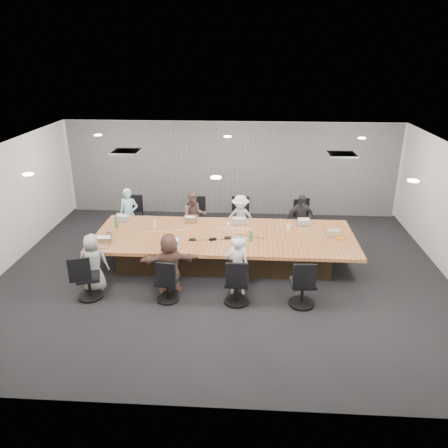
# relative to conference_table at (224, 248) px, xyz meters

# --- Properties ---
(floor) EXTENTS (10.00, 8.00, 0.00)m
(floor) POSITION_rel_conference_table_xyz_m (0.00, -0.50, -0.40)
(floor) COLOR black
(floor) RESTS_ON ground
(ceiling) EXTENTS (10.00, 8.00, 0.00)m
(ceiling) POSITION_rel_conference_table_xyz_m (0.00, -0.50, 2.40)
(ceiling) COLOR white
(ceiling) RESTS_ON wall_back
(wall_back) EXTENTS (10.00, 0.00, 2.80)m
(wall_back) POSITION_rel_conference_table_xyz_m (0.00, 3.50, 1.00)
(wall_back) COLOR silver
(wall_back) RESTS_ON ground
(wall_front) EXTENTS (10.00, 0.00, 2.80)m
(wall_front) POSITION_rel_conference_table_xyz_m (0.00, -4.50, 1.00)
(wall_front) COLOR silver
(wall_front) RESTS_ON ground
(curtain) EXTENTS (9.80, 0.04, 2.80)m
(curtain) POSITION_rel_conference_table_xyz_m (0.00, 3.42, 1.00)
(curtain) COLOR gray
(curtain) RESTS_ON ground
(conference_table) EXTENTS (6.00, 2.20, 0.74)m
(conference_table) POSITION_rel_conference_table_xyz_m (0.00, 0.00, 0.00)
(conference_table) COLOR black
(conference_table) RESTS_ON ground
(chair_0) EXTENTS (0.60, 0.60, 0.86)m
(chair_0) POSITION_rel_conference_table_xyz_m (-2.61, 1.70, 0.03)
(chair_0) COLOR black
(chair_0) RESTS_ON ground
(chair_1) EXTENTS (0.60, 0.60, 0.84)m
(chair_1) POSITION_rel_conference_table_xyz_m (-0.87, 1.70, 0.02)
(chair_1) COLOR black
(chair_1) RESTS_ON ground
(chair_2) EXTENTS (0.62, 0.62, 0.88)m
(chair_2) POSITION_rel_conference_table_xyz_m (0.34, 1.70, 0.04)
(chair_2) COLOR black
(chair_2) RESTS_ON ground
(chair_3) EXTENTS (0.72, 0.72, 0.83)m
(chair_3) POSITION_rel_conference_table_xyz_m (1.89, 1.70, 0.02)
(chair_3) COLOR black
(chair_3) RESTS_ON ground
(chair_4) EXTENTS (0.67, 0.67, 0.79)m
(chair_4) POSITION_rel_conference_table_xyz_m (-2.65, -1.70, -0.01)
(chair_4) COLOR black
(chair_4) RESTS_ON ground
(chair_5) EXTENTS (0.55, 0.55, 0.72)m
(chair_5) POSITION_rel_conference_table_xyz_m (-1.04, -1.70, -0.04)
(chair_5) COLOR black
(chair_5) RESTS_ON ground
(chair_6) EXTENTS (0.54, 0.54, 0.79)m
(chair_6) POSITION_rel_conference_table_xyz_m (0.35, -1.70, -0.01)
(chair_6) COLOR black
(chair_6) RESTS_ON ground
(chair_7) EXTENTS (0.58, 0.58, 0.82)m
(chair_7) POSITION_rel_conference_table_xyz_m (1.65, -1.70, 0.01)
(chair_7) COLOR black
(chair_7) RESTS_ON ground
(person_0) EXTENTS (0.50, 0.33, 1.37)m
(person_0) POSITION_rel_conference_table_xyz_m (-2.61, 1.35, 0.29)
(person_0) COLOR #9DCFE7
(person_0) RESTS_ON ground
(laptop_0) EXTENTS (0.35, 0.27, 0.02)m
(laptop_0) POSITION_rel_conference_table_xyz_m (-2.61, 0.80, 0.35)
(laptop_0) COLOR #B2B2B7
(laptop_0) RESTS_ON conference_table
(person_1) EXTENTS (0.75, 0.65, 1.33)m
(person_1) POSITION_rel_conference_table_xyz_m (-0.87, 1.35, 0.27)
(person_1) COLOR brown
(person_1) RESTS_ON ground
(laptop_1) EXTENTS (0.30, 0.22, 0.02)m
(laptop_1) POSITION_rel_conference_table_xyz_m (-0.87, 0.80, 0.35)
(laptop_1) COLOR #8C6647
(laptop_1) RESTS_ON conference_table
(person_2) EXTENTS (0.88, 0.59, 1.26)m
(person_2) POSITION_rel_conference_table_xyz_m (0.34, 1.35, 0.23)
(person_2) COLOR silver
(person_2) RESTS_ON ground
(laptop_2) EXTENTS (0.37, 0.27, 0.02)m
(laptop_2) POSITION_rel_conference_table_xyz_m (0.34, 0.80, 0.35)
(laptop_2) COLOR #B2B2B7
(laptop_2) RESTS_ON conference_table
(person_3) EXTENTS (0.82, 0.46, 1.32)m
(person_3) POSITION_rel_conference_table_xyz_m (1.89, 1.35, 0.26)
(person_3) COLOR #2A2A2F
(person_3) RESTS_ON ground
(laptop_3) EXTENTS (0.29, 0.20, 0.02)m
(laptop_3) POSITION_rel_conference_table_xyz_m (1.89, 0.80, 0.35)
(laptop_3) COLOR #B2B2B7
(laptop_3) RESTS_ON conference_table
(person_4) EXTENTS (0.66, 0.48, 1.25)m
(person_4) POSITION_rel_conference_table_xyz_m (-2.65, -1.35, 0.22)
(person_4) COLOR gray
(person_4) RESTS_ON ground
(laptop_4) EXTENTS (0.37, 0.27, 0.02)m
(laptop_4) POSITION_rel_conference_table_xyz_m (-2.65, -0.80, 0.35)
(laptop_4) COLOR #8C6647
(laptop_4) RESTS_ON conference_table
(person_5) EXTENTS (1.27, 0.65, 1.31)m
(person_5) POSITION_rel_conference_table_xyz_m (-1.04, -1.35, 0.26)
(person_5) COLOR brown
(person_5) RESTS_ON ground
(laptop_5) EXTENTS (0.33, 0.26, 0.02)m
(laptop_5) POSITION_rel_conference_table_xyz_m (-1.04, -0.80, 0.35)
(laptop_5) COLOR #B2B2B7
(laptop_5) RESTS_ON conference_table
(person_6) EXTENTS (0.48, 0.34, 1.27)m
(person_6) POSITION_rel_conference_table_xyz_m (0.35, -1.35, 0.23)
(person_6) COLOR silver
(person_6) RESTS_ON ground
(laptop_6) EXTENTS (0.33, 0.23, 0.02)m
(laptop_6) POSITION_rel_conference_table_xyz_m (0.35, -0.80, 0.35)
(laptop_6) COLOR #B2B2B7
(laptop_6) RESTS_ON conference_table
(bottle_green_left) EXTENTS (0.09, 0.09, 0.28)m
(bottle_green_left) POSITION_rel_conference_table_xyz_m (-2.61, 0.26, 0.48)
(bottle_green_left) COLOR #347647
(bottle_green_left) RESTS_ON conference_table
(bottle_green_right) EXTENTS (0.08, 0.08, 0.24)m
(bottle_green_right) POSITION_rel_conference_table_xyz_m (0.61, -0.32, 0.46)
(bottle_green_right) COLOR #347647
(bottle_green_right) RESTS_ON conference_table
(bottle_clear) EXTENTS (0.09, 0.09, 0.23)m
(bottle_clear) POSITION_rel_conference_table_xyz_m (-1.69, 0.25, 0.45)
(bottle_clear) COLOR silver
(bottle_clear) RESTS_ON conference_table
(cup_white_far) EXTENTS (0.08, 0.08, 0.09)m
(cup_white_far) POSITION_rel_conference_table_xyz_m (0.06, 0.49, 0.38)
(cup_white_far) COLOR white
(cup_white_far) RESTS_ON conference_table
(cup_white_near) EXTENTS (0.11, 0.11, 0.11)m
(cup_white_near) POSITION_rel_conference_table_xyz_m (1.51, 0.41, 0.39)
(cup_white_near) COLOR white
(cup_white_near) RESTS_ON conference_table
(mug_brown) EXTENTS (0.11, 0.11, 0.11)m
(mug_brown) POSITION_rel_conference_table_xyz_m (-2.65, -0.24, 0.39)
(mug_brown) COLOR brown
(mug_brown) RESTS_ON conference_table
(mic_left) EXTENTS (0.16, 0.11, 0.03)m
(mic_left) POSITION_rel_conference_table_xyz_m (-0.70, -0.34, 0.35)
(mic_left) COLOR black
(mic_left) RESTS_ON conference_table
(mic_right) EXTENTS (0.18, 0.13, 0.03)m
(mic_right) POSITION_rel_conference_table_xyz_m (0.09, -0.20, 0.36)
(mic_right) COLOR black
(mic_right) RESTS_ON conference_table
(stapler) EXTENTS (0.17, 0.09, 0.06)m
(stapler) POSITION_rel_conference_table_xyz_m (-0.24, -0.34, 0.37)
(stapler) COLOR black
(stapler) RESTS_ON conference_table
(canvas_bag) EXTENTS (0.28, 0.17, 0.15)m
(canvas_bag) POSITION_rel_conference_table_xyz_m (2.51, 0.08, 0.41)
(canvas_bag) COLOR tan
(canvas_bag) RESTS_ON conference_table
(snack_packet) EXTENTS (0.19, 0.16, 0.04)m
(snack_packet) POSITION_rel_conference_table_xyz_m (2.65, -0.08, 0.36)
(snack_packet) COLOR orange
(snack_packet) RESTS_ON conference_table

